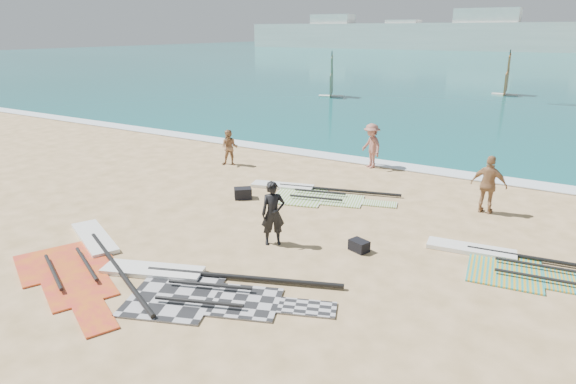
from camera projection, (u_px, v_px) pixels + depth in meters
The scene contains 16 objects.
ground at pixel (248, 282), 11.97m from camera, with size 300.00×300.00×0.00m, color #E2B984.
sea at pixel (555, 55), 119.52m from camera, with size 300.00×240.00×0.06m, color #0C5858.
surf_line at pixel (403, 167), 21.99m from camera, with size 300.00×1.20×0.04m, color white.
far_town at pixel (500, 35), 140.35m from camera, with size 160.00×8.00×12.00m.
rig_grey at pixel (192, 285), 11.72m from camera, with size 6.32×3.73×0.20m.
rig_green at pixel (308, 193), 18.38m from camera, with size 5.97×3.13×0.20m.
rig_orange at pixel (514, 264), 12.78m from camera, with size 5.71×2.47×0.20m.
rig_red at pixel (86, 259), 13.05m from camera, with size 6.08×4.27×0.21m.
gear_bag_near at pixel (243, 193), 17.86m from camera, with size 0.63×0.46×0.40m, color black.
gear_bag_far at pixel (359, 246), 13.61m from camera, with size 0.53×0.37×0.32m, color black.
person_wetsuit at pixel (273, 213), 13.82m from camera, with size 0.69×0.45×1.90m, color black.
beachgoer_left at pixel (230, 148), 22.09m from camera, with size 0.80×0.62×1.65m, color #A0744E.
beachgoer_mid at pixel (371, 146), 21.64m from camera, with size 1.30×0.75×2.01m, color #985D50.
beachgoer_back at pixel (489, 185), 16.20m from camera, with size 1.18×0.49×2.01m, color #9D714A.
windsurfer_left at pixel (331, 84), 44.56m from camera, with size 2.38×2.66×4.19m.
windsurfer_centre at pixel (506, 82), 45.72m from camera, with size 2.36×2.88×4.29m.
Camera 1 is at (6.29, -8.62, 5.95)m, focal length 30.00 mm.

